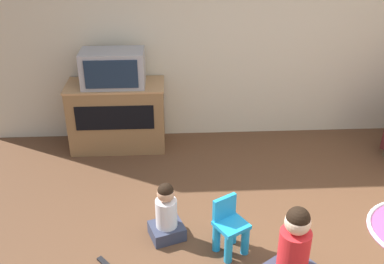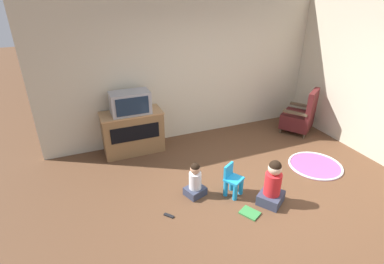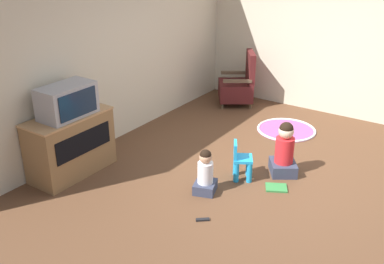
# 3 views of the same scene
# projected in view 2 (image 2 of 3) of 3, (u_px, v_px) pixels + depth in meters

# --- Properties ---
(ground_plane) EXTENTS (30.00, 30.00, 0.00)m
(ground_plane) POSITION_uv_depth(u_px,v_px,m) (259.00, 202.00, 4.44)
(ground_plane) COLOR brown
(wall_back) EXTENTS (5.71, 0.12, 2.86)m
(wall_back) POSITION_uv_depth(u_px,v_px,m) (187.00, 67.00, 5.86)
(wall_back) COLOR beige
(wall_back) RESTS_ON ground_plane
(tv_cabinet) EXTENTS (1.12, 0.52, 0.80)m
(tv_cabinet) POSITION_uv_depth(u_px,v_px,m) (133.00, 131.00, 5.62)
(tv_cabinet) COLOR brown
(tv_cabinet) RESTS_ON ground_plane
(television) EXTENTS (0.70, 0.40, 0.40)m
(television) POSITION_uv_depth(u_px,v_px,m) (130.00, 103.00, 5.33)
(television) COLOR #939399
(television) RESTS_ON tv_cabinet
(black_armchair) EXTENTS (0.82, 0.82, 0.97)m
(black_armchair) POSITION_uv_depth(u_px,v_px,m) (300.00, 117.00, 6.38)
(black_armchair) COLOR brown
(black_armchair) RESTS_ON ground_plane
(yellow_kid_chair) EXTENTS (0.33, 0.33, 0.50)m
(yellow_kid_chair) POSITION_uv_depth(u_px,v_px,m) (233.00, 182.00, 4.51)
(yellow_kid_chair) COLOR #1E99DB
(yellow_kid_chair) RESTS_ON ground_plane
(play_mat) EXTENTS (0.93, 0.93, 0.04)m
(play_mat) POSITION_uv_depth(u_px,v_px,m) (315.00, 165.00, 5.31)
(play_mat) COLOR #A54C8C
(play_mat) RESTS_ON ground_plane
(child_watching_left) EXTENTS (0.48, 0.47, 0.72)m
(child_watching_left) POSITION_uv_depth(u_px,v_px,m) (273.00, 185.00, 4.30)
(child_watching_left) COLOR #33384C
(child_watching_left) RESTS_ON ground_plane
(child_watching_center) EXTENTS (0.35, 0.33, 0.56)m
(child_watching_center) POSITION_uv_depth(u_px,v_px,m) (195.00, 181.00, 4.49)
(child_watching_center) COLOR #33384C
(child_watching_center) RESTS_ON ground_plane
(book) EXTENTS (0.30, 0.32, 0.02)m
(book) POSITION_uv_depth(u_px,v_px,m) (250.00, 213.00, 4.21)
(book) COLOR #337F3D
(book) RESTS_ON ground_plane
(remote_control) EXTENTS (0.13, 0.14, 0.02)m
(remote_control) POSITION_uv_depth(u_px,v_px,m) (169.00, 216.00, 4.16)
(remote_control) COLOR black
(remote_control) RESTS_ON ground_plane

